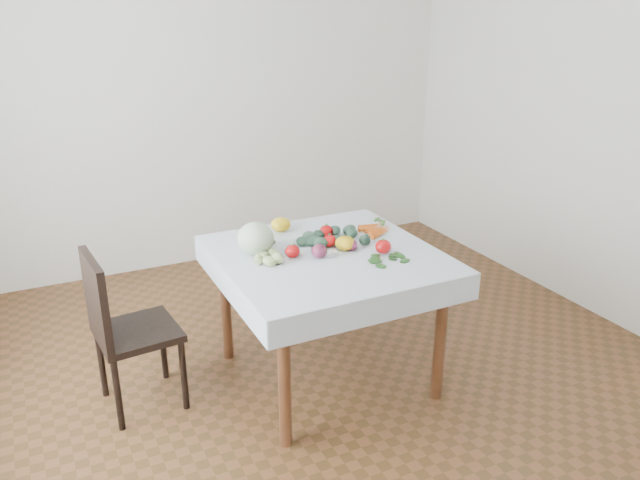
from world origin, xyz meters
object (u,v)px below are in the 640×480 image
at_px(carrot_bunch, 377,229).
at_px(chair, 120,323).
at_px(table, 327,271).
at_px(heirloom_back, 281,225).
at_px(cabbage, 256,238).

bearing_deg(carrot_bunch, chair, 179.06).
distance_m(table, carrot_bunch, 0.46).
bearing_deg(heirloom_back, chair, -166.95).
distance_m(table, cabbage, 0.42).
distance_m(chair, heirloom_back, 1.04).
xyz_separation_m(cabbage, heirloom_back, (0.25, 0.27, -0.05)).
bearing_deg(table, heirloom_back, 101.77).
height_order(table, cabbage, cabbage).
xyz_separation_m(table, carrot_bunch, (0.41, 0.17, 0.12)).
bearing_deg(heirloom_back, carrot_bunch, -26.56).
distance_m(chair, carrot_bunch, 1.50).
xyz_separation_m(chair, heirloom_back, (0.97, 0.23, 0.30)).
distance_m(heirloom_back, carrot_bunch, 0.56).
bearing_deg(carrot_bunch, cabbage, -178.73).
relative_size(table, chair, 1.15).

